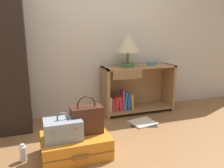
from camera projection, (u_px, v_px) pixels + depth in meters
The scene contains 10 objects.
ground_plane at pixel (127, 166), 1.99m from camera, with size 9.00×9.00×0.00m, color olive.
back_wall at pixel (85, 21), 3.07m from camera, with size 6.40×0.10×2.60m, color beige.
bookshelf at pixel (135, 89), 3.29m from camera, with size 1.06×0.36×0.68m.
table_lamp at pixel (128, 44), 3.05m from camera, with size 0.34×0.34×0.46m.
bowl at pixel (152, 63), 3.28m from camera, with size 0.14×0.14×0.06m, color slate.
suitcase_large at pixel (76, 145), 2.15m from camera, with size 0.64×0.47×0.20m.
train_case at pixel (63, 129), 2.04m from camera, with size 0.34×0.24×0.26m.
handbag at pixel (87, 119), 2.16m from camera, with size 0.30×0.15×0.37m.
bottle at pixel (23, 153), 2.05m from camera, with size 0.06×0.06×0.17m.
open_book_on_floor at pixel (143, 123), 2.93m from camera, with size 0.40×0.37×0.02m.
Camera 1 is at (-0.72, -1.62, 1.16)m, focal length 36.14 mm.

